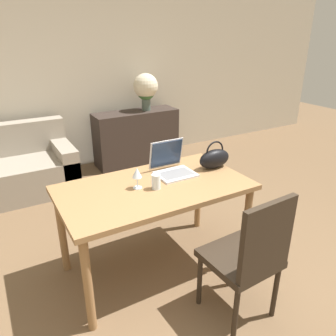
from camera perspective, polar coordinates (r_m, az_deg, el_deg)
The scene contains 11 objects.
ground_plane at distance 2.54m, azimuth 1.28°, elevation -24.66°, with size 14.00×14.00×0.00m, color brown.
wall_back at distance 4.76m, azimuth -19.57°, elevation 15.30°, with size 10.00×0.06×2.70m.
dining_table at distance 2.57m, azimuth -2.36°, elevation -4.85°, with size 1.46×0.81×0.77m.
chair at distance 2.25m, azimuth 14.01°, elevation -14.36°, with size 0.46×0.46×0.97m.
couch at distance 4.41m, azimuth -25.78°, elevation -0.64°, with size 1.48×0.84×0.82m.
sideboard at distance 4.95m, azimuth -5.50°, elevation 5.34°, with size 1.24×0.40×0.79m.
laptop at distance 2.73m, azimuth 0.56°, elevation 0.64°, with size 0.31×0.31×0.26m.
drinking_glass at distance 2.45m, azimuth -2.10°, elevation -2.38°, with size 0.07×0.07×0.11m.
wine_glass at distance 2.44m, azimuth -5.43°, elevation -0.98°, with size 0.07×0.07×0.17m.
handbag at distance 2.84m, azimuth 8.08°, elevation 1.68°, with size 0.30×0.13×0.24m.
flower_vase at distance 4.85m, azimuth -3.90°, elevation 13.69°, with size 0.35×0.35×0.53m.
Camera 1 is at (-0.90, -1.46, 1.87)m, focal length 35.00 mm.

